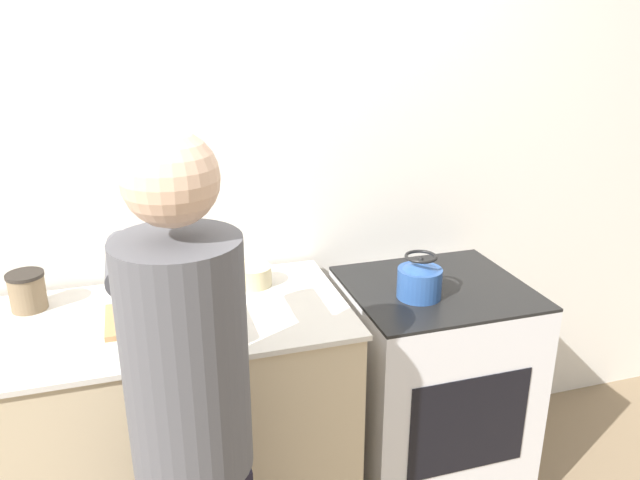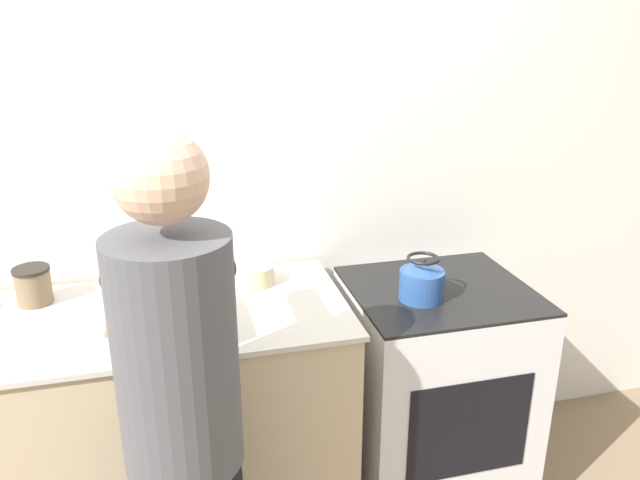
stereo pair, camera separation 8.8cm
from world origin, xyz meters
name	(u,v)px [view 1 (the left image)]	position (x,y,z in m)	size (l,w,h in m)	color
wall_back	(214,175)	(0.00, 0.70, 1.30)	(8.00, 0.05, 2.60)	silver
counter	(140,437)	(-0.37, 0.32, 0.46)	(1.49, 0.66, 0.92)	#C6B28E
oven	(430,388)	(0.77, 0.30, 0.45)	(0.67, 0.61, 0.91)	silver
person	(190,414)	(-0.22, -0.23, 0.91)	(0.35, 0.59, 1.65)	black
cutting_board	(164,315)	(-0.24, 0.31, 0.93)	(0.37, 0.24, 0.02)	#A87A4C
knife	(175,310)	(-0.21, 0.31, 0.95)	(0.19, 0.10, 0.01)	silver
kettle	(420,279)	(0.66, 0.24, 0.97)	(0.16, 0.16, 0.16)	#284C8C
bowl_mixing	(253,276)	(0.09, 0.48, 0.96)	(0.14, 0.14, 0.07)	#C6B789
canister_jar	(27,291)	(-0.68, 0.51, 0.99)	(0.12, 0.12, 0.13)	#756047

